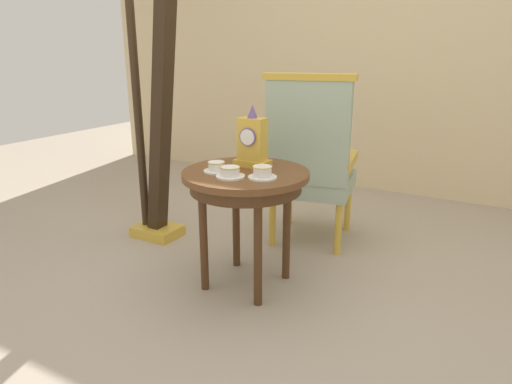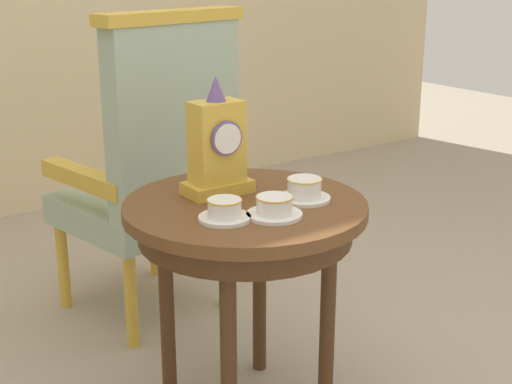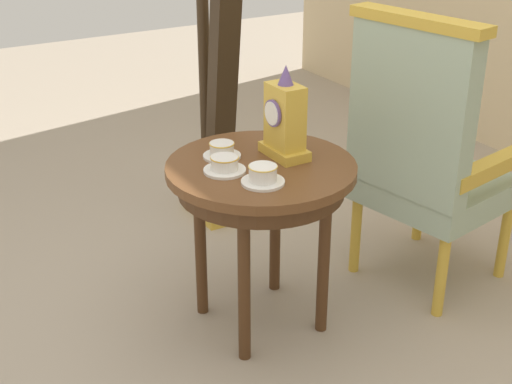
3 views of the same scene
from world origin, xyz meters
TOP-DOWN VIEW (x-y plane):
  - side_table at (-0.06, 0.03)m, footprint 0.68×0.68m
  - teacup_left at (-0.19, -0.06)m, footprint 0.14×0.14m
  - teacup_right at (-0.07, -0.11)m, footprint 0.15×0.15m
  - teacup_center at (0.08, -0.05)m, footprint 0.15×0.15m
  - mantel_clock at (-0.08, 0.14)m, footprint 0.19×0.11m
  - armchair at (0.02, 0.73)m, footprint 0.63×0.62m

SIDE VIEW (x-z plane):
  - side_table at x=-0.06m, z-range 0.25..0.91m
  - armchair at x=0.02m, z-range 0.02..1.16m
  - teacup_right at x=-0.07m, z-range 0.66..0.71m
  - teacup_left at x=-0.19m, z-range 0.66..0.71m
  - teacup_center at x=0.08m, z-range 0.66..0.72m
  - mantel_clock at x=-0.08m, z-range 0.63..0.96m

